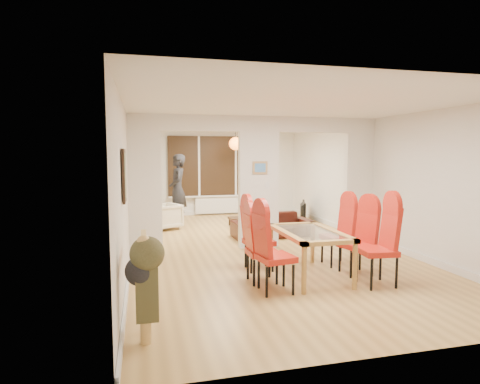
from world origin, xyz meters
name	(u,v)px	position (x,y,z in m)	size (l,w,h in m)	color
floor	(258,247)	(0.00, 0.00, 0.00)	(5.00, 9.00, 0.01)	tan
room_walls	(259,183)	(0.00, 0.00, 1.30)	(5.00, 9.00, 2.60)	silver
divider_wall	(259,183)	(0.00, 0.00, 1.30)	(5.00, 0.18, 2.60)	white
bay_window_blinds	(218,166)	(0.00, 4.44, 1.50)	(3.00, 0.08, 1.80)	black
radiator	(218,205)	(0.00, 4.40, 0.30)	(1.40, 0.08, 0.50)	white
pendant_light	(236,144)	(0.30, 3.30, 2.15)	(0.36, 0.36, 0.36)	orange
stair_newel	(144,274)	(-2.25, -3.20, 0.55)	(0.40, 1.20, 1.10)	tan
wall_poster	(124,176)	(-2.47, -2.40, 1.60)	(0.04, 0.52, 0.67)	gray
pillar_photo	(260,168)	(0.00, -0.10, 1.60)	(0.30, 0.03, 0.25)	#4C8CD8
dining_table	(309,254)	(0.19, -2.06, 0.35)	(0.85, 1.51, 0.71)	#B78943
dining_chair_la	(276,251)	(-0.52, -2.59, 0.56)	(0.45, 0.45, 1.12)	red
dining_chair_lb	(262,247)	(-0.57, -2.14, 0.53)	(0.42, 0.42, 1.05)	red
dining_chair_lc	(259,237)	(-0.44, -1.53, 0.54)	(0.43, 0.43, 1.08)	red
dining_chair_ra	(377,245)	(0.97, -2.67, 0.59)	(0.47, 0.47, 1.18)	red
dining_chair_rb	(356,239)	(0.96, -2.12, 0.55)	(0.44, 0.44, 1.09)	red
dining_chair_rc	(337,233)	(0.92, -1.56, 0.54)	(0.43, 0.43, 1.08)	red
sofa	(272,225)	(0.59, 0.90, 0.26)	(1.80, 0.70, 0.53)	black
armchair	(165,216)	(-1.73, 2.38, 0.32)	(0.70, 0.68, 0.64)	#F0E6CB
person	(178,190)	(-1.35, 2.88, 0.93)	(0.45, 0.68, 1.86)	black
television	(300,211)	(2.00, 2.66, 0.28)	(0.13, 0.97, 0.56)	black
coffee_table	(248,221)	(0.41, 2.36, 0.11)	(0.97, 0.49, 0.22)	#352212
bottle	(241,212)	(0.21, 2.28, 0.38)	(0.08, 0.08, 0.31)	#143F19
bowl	(256,217)	(0.60, 2.24, 0.25)	(0.20, 0.20, 0.05)	#352212
shoes	(257,248)	(-0.12, -0.32, 0.05)	(0.25, 0.27, 0.10)	black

